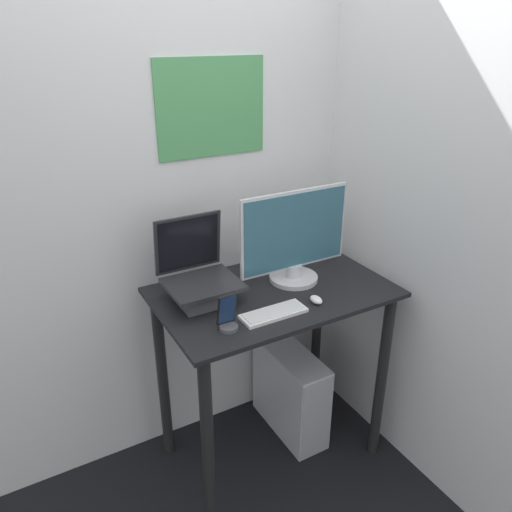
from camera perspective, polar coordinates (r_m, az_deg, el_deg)
ground_plane at (r=2.52m, az=5.73°, el=-25.58°), size 12.00×12.00×0.00m
wall_back at (r=2.31m, az=-3.02°, el=8.69°), size 6.00×0.06×2.60m
wall_side_right at (r=2.13m, az=20.26°, el=5.79°), size 0.05×6.00×2.60m
desk at (r=2.24m, az=1.92°, el=-8.45°), size 0.99×0.62×0.91m
laptop at (r=2.04m, az=-6.39°, el=-2.91°), size 0.29×0.28×0.33m
monitor at (r=2.15m, az=4.42°, el=1.67°), size 0.52×0.21×0.41m
keyboard at (r=1.96m, az=2.01°, el=-6.55°), size 0.27×0.10×0.02m
mouse at (r=2.05m, az=6.90°, el=-4.99°), size 0.04×0.06×0.03m
cell_phone at (r=1.85m, az=-3.25°, el=-7.04°), size 0.07×0.07×0.15m
computer_tower at (r=2.66m, az=3.94°, el=-15.15°), size 0.18×0.47×0.47m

